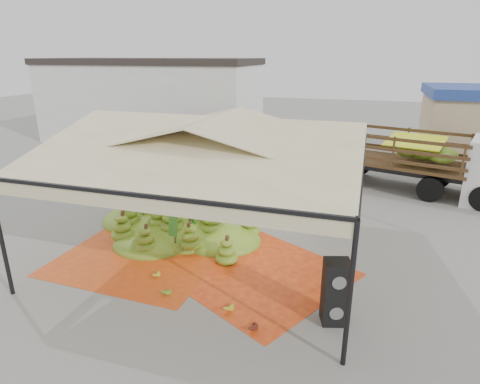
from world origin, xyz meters
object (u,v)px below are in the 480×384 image
(banana_heap, at_px, (179,213))
(speaker_stack, at_px, (335,292))
(truck_left, at_px, (213,144))
(truck_right, at_px, (431,157))
(vendor, at_px, (274,190))

(banana_heap, relative_size, speaker_stack, 4.11)
(truck_left, bearing_deg, speaker_stack, -39.95)
(banana_heap, bearing_deg, speaker_stack, -32.13)
(truck_right, bearing_deg, vendor, -125.82)
(banana_heap, distance_m, vendor, 3.62)
(truck_left, xyz_separation_m, truck_right, (10.02, -0.60, 0.22))
(vendor, height_order, truck_right, truck_right)
(speaker_stack, distance_m, truck_right, 10.67)
(speaker_stack, xyz_separation_m, truck_right, (3.01, 10.21, 0.82))
(truck_left, bearing_deg, vendor, -32.03)
(vendor, distance_m, truck_right, 7.22)
(speaker_stack, bearing_deg, vendor, 98.48)
(speaker_stack, height_order, truck_left, truck_left)
(speaker_stack, bearing_deg, truck_right, 57.22)
(banana_heap, bearing_deg, truck_left, 102.74)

